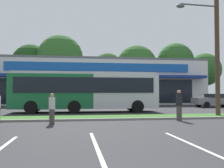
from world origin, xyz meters
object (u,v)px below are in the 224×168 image
car_4 (215,100)px  pedestrian_by_pole (52,109)px  pedestrian_near_bench (179,105)px  utility_pole (215,35)px  city_bus (85,91)px  car_1 (43,101)px

car_4 → pedestrian_by_pole: bearing=37.8°
pedestrian_near_bench → pedestrian_by_pole: 7.06m
utility_pole → city_bus: bearing=147.3°
utility_pole → car_4: size_ratio=2.13×
city_bus → pedestrian_near_bench: bearing=-54.3°
city_bus → car_4: (14.49, 5.15, -1.00)m
car_1 → pedestrian_by_pole: size_ratio=2.96×
car_1 → car_4: size_ratio=0.97×
city_bus → car_4: size_ratio=2.46×
pedestrian_by_pole → car_1: bearing=28.3°
utility_pole → pedestrian_by_pole: utility_pole is taller
car_4 → pedestrian_by_pole: size_ratio=3.04×
utility_pole → pedestrian_by_pole: (-10.33, -2.29, -4.66)m
pedestrian_near_bench → pedestrian_by_pole: bearing=5.2°
city_bus → pedestrian_near_bench: size_ratio=6.71×
car_4 → pedestrian_by_pole: (-16.49, -12.79, 0.02)m
pedestrian_near_bench → pedestrian_by_pole: size_ratio=1.11×
city_bus → car_1: bearing=125.0°
car_1 → utility_pole: bearing=-42.1°
pedestrian_near_bench → car_4: bearing=-127.1°
utility_pole → car_1: utility_pole is taller
car_4 → pedestrian_by_pole: pedestrian_by_pole is taller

